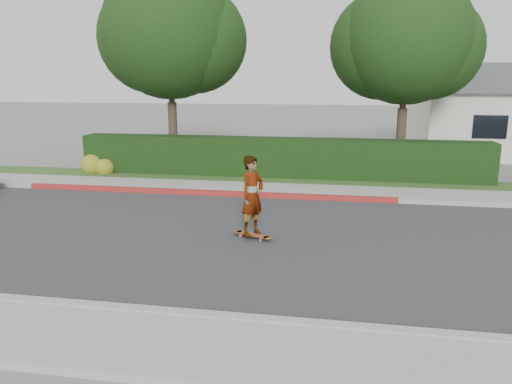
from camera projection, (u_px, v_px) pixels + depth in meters
ground at (370, 245)px, 11.13m from camera, size 120.00×120.00×0.00m
road at (370, 245)px, 11.13m from camera, size 60.00×8.00×0.01m
curb_near at (384, 332)px, 7.18m from camera, size 60.00×0.20×0.15m
sidewalk_near at (389, 368)px, 6.32m from camera, size 60.00×1.60×0.12m
curb_far at (364, 199)px, 15.05m from camera, size 60.00×0.20×0.15m
curb_red_section at (204, 193)px, 15.89m from camera, size 12.00×0.21×0.15m
sidewalk_far at (363, 193)px, 15.92m from camera, size 60.00×1.60×0.12m
planting_strip at (361, 183)px, 17.46m from camera, size 60.00×1.60×0.10m
hedge at (279, 158)px, 18.38m from camera, size 15.00×1.00×1.50m
flowering_shrub at (97, 166)px, 19.21m from camera, size 1.40×1.00×0.90m
tree_left at (171, 36)px, 19.56m from camera, size 5.99×5.21×8.00m
tree_center at (406, 43)px, 18.61m from camera, size 5.66×4.84×7.44m
skateboard at (252, 235)px, 11.58m from camera, size 1.05×0.62×0.10m
skateboarder at (252, 196)px, 11.37m from camera, size 0.72×0.80×1.84m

